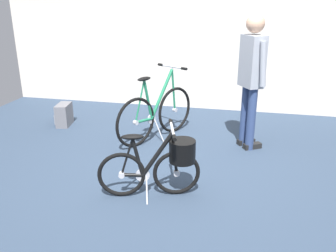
{
  "coord_description": "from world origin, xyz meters",
  "views": [
    {
      "loc": [
        0.75,
        -3.38,
        1.87
      ],
      "look_at": [
        -0.04,
        0.19,
        0.55
      ],
      "focal_mm": 37.9,
      "sensor_mm": 36.0,
      "label": 1
    }
  ],
  "objects_px": {
    "visitor_near_wall": "(252,74)",
    "display_bike_left": "(156,113)",
    "folding_bike_foreground": "(162,162)",
    "backpack_on_floor": "(64,115)"
  },
  "relations": [
    {
      "from": "folding_bike_foreground",
      "to": "visitor_near_wall",
      "type": "bearing_deg",
      "value": 60.68
    },
    {
      "from": "folding_bike_foreground",
      "to": "display_bike_left",
      "type": "relative_size",
      "value": 0.78
    },
    {
      "from": "display_bike_left",
      "to": "backpack_on_floor",
      "type": "height_order",
      "value": "display_bike_left"
    },
    {
      "from": "folding_bike_foreground",
      "to": "backpack_on_floor",
      "type": "height_order",
      "value": "folding_bike_foreground"
    },
    {
      "from": "display_bike_left",
      "to": "backpack_on_floor",
      "type": "distance_m",
      "value": 1.57
    },
    {
      "from": "visitor_near_wall",
      "to": "backpack_on_floor",
      "type": "xyz_separation_m",
      "value": [
        -2.78,
        0.26,
        -0.81
      ]
    },
    {
      "from": "folding_bike_foreground",
      "to": "display_bike_left",
      "type": "height_order",
      "value": "display_bike_left"
    },
    {
      "from": "display_bike_left",
      "to": "backpack_on_floor",
      "type": "bearing_deg",
      "value": 171.59
    },
    {
      "from": "folding_bike_foreground",
      "to": "backpack_on_floor",
      "type": "relative_size",
      "value": 2.7
    },
    {
      "from": "visitor_near_wall",
      "to": "display_bike_left",
      "type": "bearing_deg",
      "value": 178.63
    }
  ]
}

